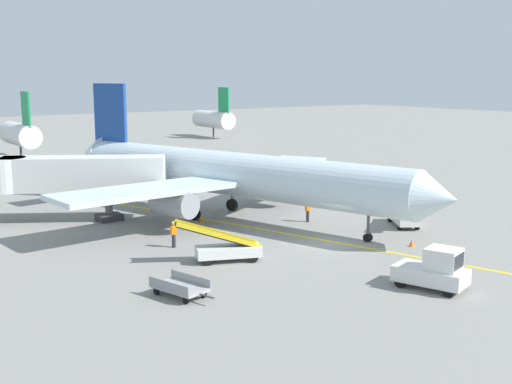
# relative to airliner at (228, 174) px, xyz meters

# --- Properties ---
(ground_plane) EXTENTS (300.00, 300.00, 0.00)m
(ground_plane) POSITION_rel_airliner_xyz_m (0.72, -10.55, -3.42)
(ground_plane) COLOR gray
(taxi_line_yellow) EXTENTS (23.94, 76.51, 0.01)m
(taxi_line_yellow) POSITION_rel_airliner_xyz_m (0.16, -5.55, -3.41)
(taxi_line_yellow) COLOR yellow
(taxi_line_yellow) RESTS_ON ground
(airliner) EXTENTS (27.73, 34.57, 10.10)m
(airliner) POSITION_rel_airliner_xyz_m (0.00, 0.00, 0.00)
(airliner) COLOR silver
(airliner) RESTS_ON ground
(jet_bridge) EXTENTS (12.33, 8.68, 4.85)m
(jet_bridge) POSITION_rel_airliner_xyz_m (-10.61, 5.85, 0.12)
(jet_bridge) COLOR silver
(jet_bridge) RESTS_ON ground
(pushback_tug) EXTENTS (2.97, 4.02, 2.20)m
(pushback_tug) POSITION_rel_airliner_xyz_m (-0.51, -20.44, -2.42)
(pushback_tug) COLOR silver
(pushback_tug) RESTS_ON ground
(baggage_tug_near_wing) EXTENTS (1.36, 2.42, 2.10)m
(baggage_tug_near_wing) POSITION_rel_airliner_xyz_m (10.04, 0.43, -2.49)
(baggage_tug_near_wing) COLOR silver
(baggage_tug_near_wing) RESTS_ON ground
(belt_loader_forward_hold) EXTENTS (3.69, 4.91, 2.59)m
(belt_loader_forward_hold) POSITION_rel_airliner_xyz_m (8.96, -9.67, -2.64)
(belt_loader_forward_hold) COLOR silver
(belt_loader_forward_hold) RESTS_ON ground
(belt_loader_aft_hold) EXTENTS (5.11, 3.01, 2.59)m
(belt_loader_aft_hold) POSITION_rel_airliner_xyz_m (-6.51, -10.06, -2.64)
(belt_loader_aft_hold) COLOR silver
(belt_loader_aft_hold) RESTS_ON ground
(baggage_cart_loaded) EXTENTS (2.24, 3.84, 0.94)m
(baggage_cart_loaded) POSITION_rel_airliner_xyz_m (-11.74, -14.02, -2.95)
(baggage_cart_loaded) COLOR #A5A5A8
(baggage_cart_loaded) RESTS_ON ground
(ground_crew_marshaller) EXTENTS (0.36, 0.24, 1.70)m
(ground_crew_marshaller) POSITION_rel_airliner_xyz_m (-7.59, -5.49, -2.51)
(ground_crew_marshaller) COLOR #26262D
(ground_crew_marshaller) RESTS_ON ground
(ground_crew_wing_walker) EXTENTS (0.36, 0.24, 1.70)m
(ground_crew_wing_walker) POSITION_rel_airliner_xyz_m (4.08, -4.65, -2.51)
(ground_crew_wing_walker) COLOR #26262D
(ground_crew_wing_walker) RESTS_ON ground
(safety_cone_nose_left) EXTENTS (0.36, 0.36, 0.44)m
(safety_cone_nose_left) POSITION_rel_airliner_xyz_m (-7.93, 5.11, -3.20)
(safety_cone_nose_left) COLOR orange
(safety_cone_nose_left) RESTS_ON ground
(safety_cone_nose_right) EXTENTS (0.36, 0.36, 0.44)m
(safety_cone_nose_right) POSITION_rel_airliner_xyz_m (-2.47, -0.27, -3.20)
(safety_cone_nose_right) COLOR orange
(safety_cone_nose_right) RESTS_ON ground
(safety_cone_wingtip_left) EXTENTS (0.36, 0.36, 0.44)m
(safety_cone_wingtip_left) POSITION_rel_airliner_xyz_m (4.99, -14.00, -3.20)
(safety_cone_wingtip_left) COLOR orange
(safety_cone_wingtip_left) RESTS_ON ground
(safety_cone_wingtip_right) EXTENTS (0.36, 0.36, 0.44)m
(safety_cone_wingtip_right) POSITION_rel_airliner_xyz_m (-3.03, 2.34, -3.20)
(safety_cone_wingtip_right) COLOR orange
(safety_cone_wingtip_right) RESTS_ON ground
(distant_aircraft_mid_left) EXTENTS (3.00, 10.10, 8.80)m
(distant_aircraft_mid_left) POSITION_rel_airliner_xyz_m (-2.66, 46.77, -0.20)
(distant_aircraft_mid_left) COLOR silver
(distant_aircraft_mid_left) RESTS_ON ground
(distant_aircraft_mid_right) EXTENTS (3.00, 10.10, 8.80)m
(distant_aircraft_mid_right) POSITION_rel_airliner_xyz_m (33.75, 57.73, -0.20)
(distant_aircraft_mid_right) COLOR silver
(distant_aircraft_mid_right) RESTS_ON ground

